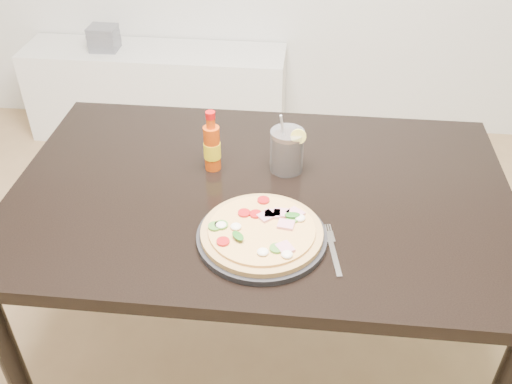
# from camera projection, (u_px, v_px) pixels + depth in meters

# --- Properties ---
(dining_table) EXTENTS (1.40, 0.90, 0.75)m
(dining_table) POSITION_uv_depth(u_px,v_px,m) (260.00, 212.00, 1.65)
(dining_table) COLOR black
(dining_table) RESTS_ON ground
(plate) EXTENTS (0.33, 0.33, 0.02)m
(plate) POSITION_uv_depth(u_px,v_px,m) (262.00, 237.00, 1.42)
(plate) COLOR black
(plate) RESTS_ON dining_table
(pizza) EXTENTS (0.30, 0.30, 0.03)m
(pizza) POSITION_uv_depth(u_px,v_px,m) (262.00, 231.00, 1.41)
(pizza) COLOR tan
(pizza) RESTS_ON plate
(hot_sauce_bottle) EXTENTS (0.05, 0.05, 0.19)m
(hot_sauce_bottle) POSITION_uv_depth(u_px,v_px,m) (212.00, 147.00, 1.64)
(hot_sauce_bottle) COLOR #C6420B
(hot_sauce_bottle) RESTS_ON dining_table
(cola_cup) EXTENTS (0.10, 0.10, 0.19)m
(cola_cup) POSITION_uv_depth(u_px,v_px,m) (287.00, 151.00, 1.64)
(cola_cup) COLOR black
(cola_cup) RESTS_ON dining_table
(fork) EXTENTS (0.05, 0.19, 0.00)m
(fork) POSITION_uv_depth(u_px,v_px,m) (332.00, 248.00, 1.40)
(fork) COLOR silver
(fork) RESTS_ON dining_table
(media_console) EXTENTS (1.40, 0.34, 0.50)m
(media_console) POSITION_uv_depth(u_px,v_px,m) (158.00, 93.00, 3.16)
(media_console) COLOR white
(media_console) RESTS_ON ground
(cd_stack) EXTENTS (0.14, 0.12, 0.13)m
(cd_stack) POSITION_uv_depth(u_px,v_px,m) (104.00, 38.00, 2.98)
(cd_stack) COLOR slate
(cd_stack) RESTS_ON media_console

